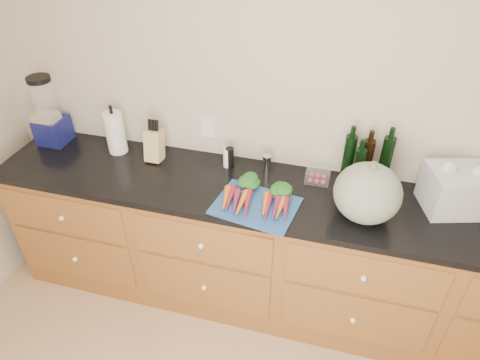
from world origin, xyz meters
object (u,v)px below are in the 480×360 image
(carrots, at_px, (258,196))
(tomato_box, at_px, (318,176))
(knife_block, at_px, (154,145))
(blender_appliance, at_px, (48,115))
(cutting_board, at_px, (256,206))
(squash, at_px, (367,193))
(paper_towel, at_px, (115,133))

(carrots, distance_m, tomato_box, 0.41)
(tomato_box, bearing_deg, knife_block, -178.32)
(carrots, bearing_deg, blender_appliance, 169.60)
(cutting_board, distance_m, carrots, 0.06)
(cutting_board, xyz_separation_m, knife_block, (-0.73, 0.30, 0.09))
(tomato_box, bearing_deg, squash, -43.03)
(cutting_board, xyz_separation_m, carrots, (0.00, 0.05, 0.03))
(squash, height_order, tomato_box, squash)
(squash, distance_m, paper_towel, 1.59)
(cutting_board, xyz_separation_m, paper_towel, (-1.00, 0.32, 0.13))
(blender_appliance, relative_size, tomato_box, 3.27)
(cutting_board, bearing_deg, squash, 7.47)
(carrots, height_order, squash, squash)
(carrots, bearing_deg, tomato_box, 43.57)
(blender_appliance, relative_size, paper_towel, 1.68)
(knife_block, bearing_deg, tomato_box, 1.68)
(cutting_board, xyz_separation_m, squash, (0.57, 0.07, 0.15))
(paper_towel, bearing_deg, blender_appliance, -179.69)
(carrots, height_order, blender_appliance, blender_appliance)
(paper_towel, bearing_deg, squash, -8.85)
(cutting_board, relative_size, squash, 1.27)
(paper_towel, distance_m, tomato_box, 1.30)
(knife_block, relative_size, tomato_box, 1.41)
(blender_appliance, bearing_deg, tomato_box, 0.41)
(carrots, distance_m, squash, 0.58)
(knife_block, bearing_deg, carrots, -19.15)
(carrots, relative_size, blender_appliance, 0.90)
(carrots, xyz_separation_m, blender_appliance, (-1.47, 0.27, 0.17))
(paper_towel, bearing_deg, cutting_board, -17.69)
(cutting_board, relative_size, tomato_box, 3.13)
(paper_towel, bearing_deg, tomato_box, 0.44)
(squash, bearing_deg, cutting_board, -172.53)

